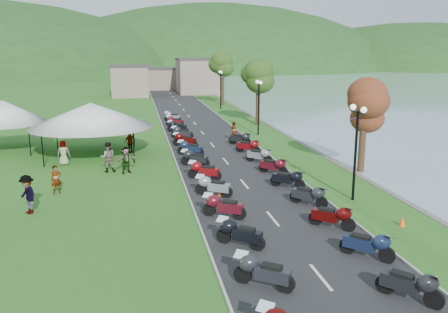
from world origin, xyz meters
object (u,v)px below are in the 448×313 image
vendor_tent_main (92,130)px  pedestrian_c (29,213)px  pedestrian_b (109,172)px  pedestrian_a (57,193)px

vendor_tent_main → pedestrian_c: vendor_tent_main is taller
pedestrian_c → pedestrian_b: bearing=120.7°
pedestrian_b → pedestrian_c: 8.28m
pedestrian_b → pedestrian_a: bearing=57.5°
pedestrian_a → pedestrian_c: bearing=-130.1°
pedestrian_a → pedestrian_b: bearing=34.1°
vendor_tent_main → pedestrian_c: 13.03m
pedestrian_c → pedestrian_a: bearing=130.3°
pedestrian_a → pedestrian_b: pedestrian_b is taller
pedestrian_b → vendor_tent_main: bearing=-76.9°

